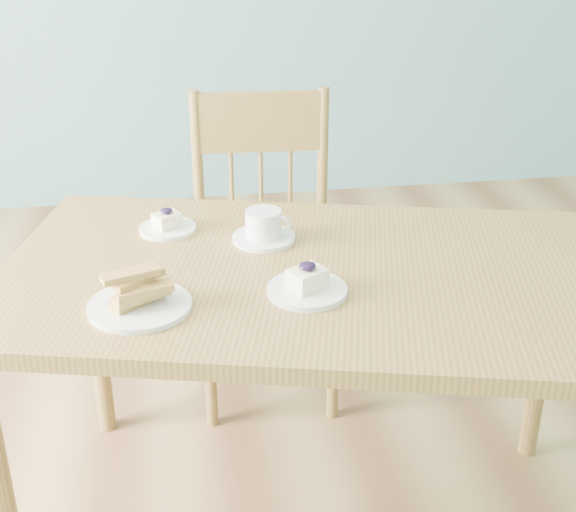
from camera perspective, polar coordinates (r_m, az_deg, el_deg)
The scene contains 7 objects.
room at distance 1.65m, azimuth -10.30°, elevation 15.79°, with size 5.01×5.01×2.71m.
dining_table at distance 1.92m, azimuth 1.41°, elevation -3.05°, with size 1.61×1.16×0.78m.
dining_chair at distance 2.61m, azimuth -1.63°, elevation 0.55°, with size 0.48×0.46×1.00m.
cheesecake_plate_near at distance 1.77m, azimuth 1.37°, elevation -2.10°, with size 0.18×0.18×0.08m.
cheesecake_plate_far at distance 2.10m, azimuth -8.57°, elevation 2.21°, with size 0.15×0.15×0.06m.
coffee_cup at distance 2.02m, azimuth -1.70°, elevation 2.01°, with size 0.16×0.16×0.08m.
biscotti_plate at distance 1.73m, azimuth -10.55°, elevation -2.89°, with size 0.22×0.22×0.09m.
Camera 1 is at (0.03, -1.63, 1.63)m, focal length 50.00 mm.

